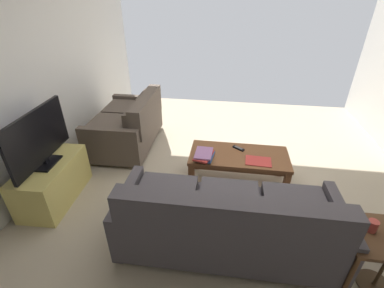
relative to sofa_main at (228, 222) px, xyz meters
The scene contains 12 objects.
ground_plane 1.04m from the sofa_main, 91.12° to the right, with size 4.86×5.99×0.01m, color #B7A88E.
wall_right 2.79m from the sofa_main, 21.98° to the right, with size 0.12×5.99×2.76m, color white.
sofa_main is the anchor object (origin of this frame).
loveseat_near 2.41m from the sofa_main, 48.53° to the right, with size 0.89×1.39×0.84m.
coffee_table 1.08m from the sofa_main, 95.54° to the right, with size 1.22×0.57×0.43m.
end_table 1.19m from the sofa_main, behind, with size 0.49×0.49×0.53m.
tv_stand 2.10m from the sofa_main, 12.20° to the right, with size 0.50×0.95×0.50m.
flat_tv 2.15m from the sofa_main, 12.21° to the right, with size 0.21×0.99×0.63m.
coffee_mug 1.15m from the sofa_main, behind, with size 0.10×0.08×0.10m.
book_stack 0.99m from the sofa_main, 70.83° to the right, with size 0.25×0.33×0.08m.
tv_remote 1.21m from the sofa_main, 94.51° to the right, with size 0.16×0.13×0.02m.
loose_magazine 1.01m from the sofa_main, 109.14° to the right, with size 0.21×0.30×0.01m, color #C63833.
Camera 1 is at (0.09, 2.74, 2.21)m, focal length 24.93 mm.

